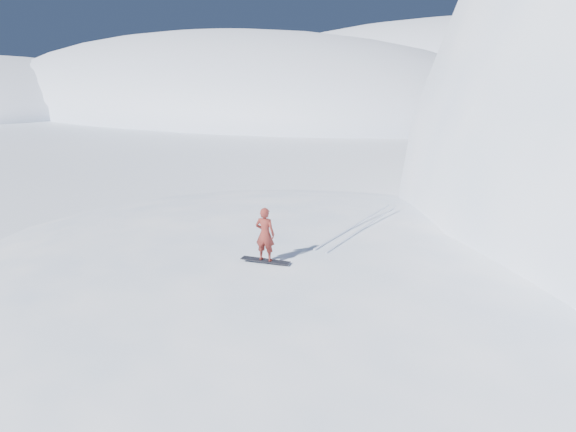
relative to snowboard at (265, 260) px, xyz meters
name	(u,v)px	position (x,y,z in m)	size (l,w,h in m)	color
ground	(304,368)	(1.88, -0.59, -2.41)	(400.00, 400.00, 0.00)	white
near_ridge	(393,336)	(2.88, 2.41, -2.41)	(36.00, 28.00, 4.80)	white
far_ridge_a	(214,106)	(-68.12, 59.41, -2.41)	(120.00, 70.00, 28.00)	white
far_ridge_c	(462,99)	(-38.12, 109.41, -2.41)	(140.00, 90.00, 36.00)	white
wind_bumps	(333,331)	(1.32, 1.53, -2.41)	(16.00, 14.40, 1.00)	white
snowboard	(265,260)	(0.00, 0.00, 0.00)	(1.44, 0.27, 0.02)	black
snowboarder	(265,234)	(0.00, 0.00, 0.78)	(0.56, 0.37, 1.54)	maroon
vapor_plume	(119,115)	(-65.36, 36.54, -2.41)	(11.02, 8.81, 7.71)	white
board_tracks	(361,225)	(0.29, 4.59, 0.01)	(1.31, 5.95, 0.04)	silver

